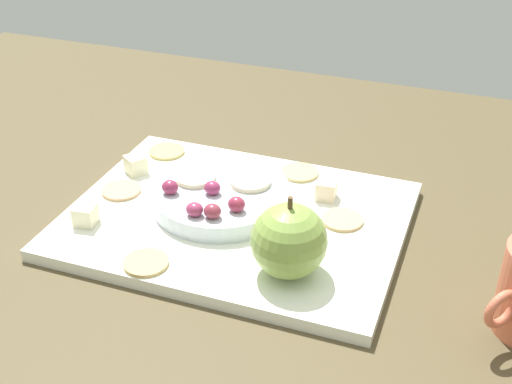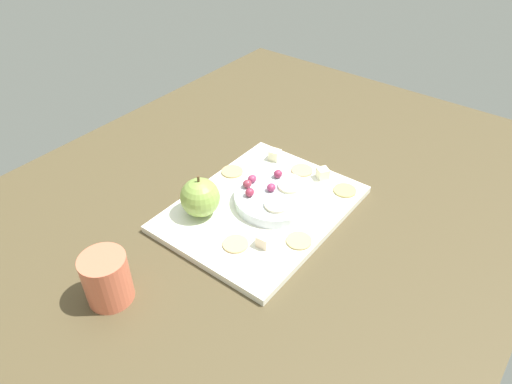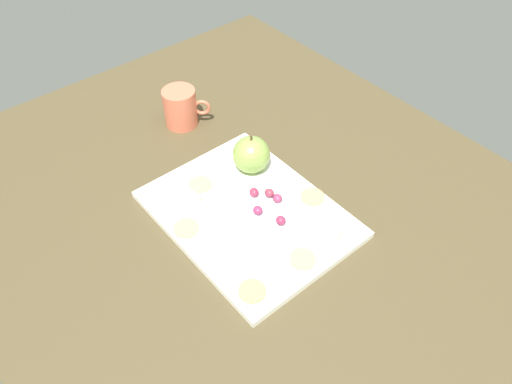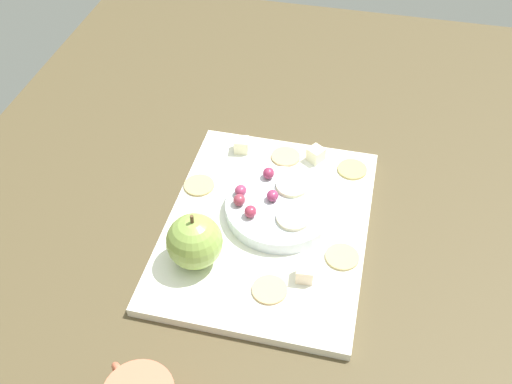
{
  "view_description": "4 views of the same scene",
  "coord_description": "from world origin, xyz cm",
  "px_view_note": "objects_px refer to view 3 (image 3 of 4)",
  "views": [
    {
      "loc": [
        -28.67,
        60.32,
        49.78
      ],
      "look_at": [
        -4.56,
        -4.67,
        7.92
      ],
      "focal_mm": 48.68,
      "sensor_mm": 36.0,
      "label": 1
    },
    {
      "loc": [
        -61.64,
        -45.84,
        66.76
      ],
      "look_at": [
        -3.47,
        -1.2,
        9.19
      ],
      "focal_mm": 32.91,
      "sensor_mm": 36.0,
      "label": 2
    },
    {
      "loc": [
        47.46,
        -42.53,
        77.6
      ],
      "look_at": [
        -3.35,
        -0.06,
        9.52
      ],
      "focal_mm": 34.93,
      "sensor_mm": 36.0,
      "label": 3
    },
    {
      "loc": [
        -61.75,
        -14.2,
        71.72
      ],
      "look_at": [
        -0.63,
        -0.04,
        9.63
      ],
      "focal_mm": 41.91,
      "sensor_mm": 36.0,
      "label": 4
    }
  ],
  "objects_px": {
    "apple_whole": "(251,155)",
    "cheese_cube_1": "(334,235)",
    "grape_1": "(269,193)",
    "cracker_0": "(303,259)",
    "cheese_cube_2": "(285,272)",
    "cracker_2": "(252,291)",
    "grape_0": "(256,192)",
    "cup": "(181,108)",
    "serving_dish": "(251,219)",
    "cracker_3": "(200,184)",
    "apple_slice_1": "(259,229)",
    "cracker_4": "(186,228)",
    "platter": "(248,214)",
    "grape_2": "(279,200)",
    "cracker_1": "(312,197)",
    "grape_4": "(281,220)",
    "grape_3": "(256,209)",
    "cheese_cube_0": "(191,199)",
    "apple_slice_0": "(231,212)"
  },
  "relations": [
    {
      "from": "platter",
      "to": "cheese_cube_2",
      "type": "distance_m",
      "value": 0.16
    },
    {
      "from": "cracker_2",
      "to": "cup",
      "type": "height_order",
      "value": "cup"
    },
    {
      "from": "cheese_cube_1",
      "to": "grape_1",
      "type": "xyz_separation_m",
      "value": [
        -0.14,
        -0.03,
        0.02
      ]
    },
    {
      "from": "cracker_4",
      "to": "grape_1",
      "type": "height_order",
      "value": "grape_1"
    },
    {
      "from": "grape_1",
      "to": "grape_2",
      "type": "bearing_deg",
      "value": 6.64
    },
    {
      "from": "cheese_cube_0",
      "to": "cup",
      "type": "relative_size",
      "value": 0.25
    },
    {
      "from": "cracker_4",
      "to": "platter",
      "type": "bearing_deg",
      "value": 70.6
    },
    {
      "from": "cheese_cube_2",
      "to": "cracker_3",
      "type": "xyz_separation_m",
      "value": [
        -0.28,
        0.02,
        -0.01
      ]
    },
    {
      "from": "platter",
      "to": "cheese_cube_2",
      "type": "height_order",
      "value": "cheese_cube_2"
    },
    {
      "from": "grape_1",
      "to": "grape_2",
      "type": "height_order",
      "value": "grape_1"
    },
    {
      "from": "platter",
      "to": "apple_slice_1",
      "type": "distance_m",
      "value": 0.07
    },
    {
      "from": "grape_3",
      "to": "cup",
      "type": "distance_m",
      "value": 0.36
    },
    {
      "from": "cracker_0",
      "to": "cheese_cube_0",
      "type": "bearing_deg",
      "value": -163.06
    },
    {
      "from": "apple_whole",
      "to": "cracker_3",
      "type": "distance_m",
      "value": 0.12
    },
    {
      "from": "grape_1",
      "to": "cracker_0",
      "type": "bearing_deg",
      "value": -17.05
    },
    {
      "from": "grape_3",
      "to": "grape_0",
      "type": "bearing_deg",
      "value": 142.34
    },
    {
      "from": "cracker_0",
      "to": "apple_slice_1",
      "type": "height_order",
      "value": "apple_slice_1"
    },
    {
      "from": "serving_dish",
      "to": "cheese_cube_2",
      "type": "height_order",
      "value": "cheese_cube_2"
    },
    {
      "from": "platter",
      "to": "cracker_4",
      "type": "bearing_deg",
      "value": -109.4
    },
    {
      "from": "platter",
      "to": "cracker_0",
      "type": "bearing_deg",
      "value": 0.6
    },
    {
      "from": "grape_3",
      "to": "cheese_cube_1",
      "type": "bearing_deg",
      "value": 31.9
    },
    {
      "from": "apple_whole",
      "to": "cracker_1",
      "type": "distance_m",
      "value": 0.15
    },
    {
      "from": "cracker_2",
      "to": "apple_slice_0",
      "type": "height_order",
      "value": "apple_slice_0"
    },
    {
      "from": "platter",
      "to": "cracker_0",
      "type": "xyz_separation_m",
      "value": [
        0.15,
        0.0,
        0.01
      ]
    },
    {
      "from": "grape_3",
      "to": "apple_slice_1",
      "type": "distance_m",
      "value": 0.04
    },
    {
      "from": "cheese_cube_1",
      "to": "grape_4",
      "type": "relative_size",
      "value": 1.2
    },
    {
      "from": "cheese_cube_2",
      "to": "grape_0",
      "type": "height_order",
      "value": "grape_0"
    },
    {
      "from": "grape_1",
      "to": "cracker_3",
      "type": "bearing_deg",
      "value": -150.14
    },
    {
      "from": "apple_whole",
      "to": "cheese_cube_1",
      "type": "relative_size",
      "value": 3.33
    },
    {
      "from": "cheese_cube_1",
      "to": "cup",
      "type": "relative_size",
      "value": 0.25
    },
    {
      "from": "cracker_1",
      "to": "grape_4",
      "type": "relative_size",
      "value": 2.44
    },
    {
      "from": "cracker_3",
      "to": "cracker_4",
      "type": "relative_size",
      "value": 1.0
    },
    {
      "from": "platter",
      "to": "grape_2",
      "type": "relative_size",
      "value": 19.57
    },
    {
      "from": "cheese_cube_0",
      "to": "grape_4",
      "type": "xyz_separation_m",
      "value": [
        0.16,
        0.09,
        0.02
      ]
    },
    {
      "from": "serving_dish",
      "to": "apple_slice_1",
      "type": "height_order",
      "value": "apple_slice_1"
    },
    {
      "from": "platter",
      "to": "cracker_2",
      "type": "relative_size",
      "value": 8.0
    },
    {
      "from": "serving_dish",
      "to": "cracker_3",
      "type": "distance_m",
      "value": 0.14
    },
    {
      "from": "grape_3",
      "to": "cup",
      "type": "bearing_deg",
      "value": 169.02
    },
    {
      "from": "grape_0",
      "to": "grape_4",
      "type": "relative_size",
      "value": 1.0
    },
    {
      "from": "grape_4",
      "to": "cracker_4",
      "type": "bearing_deg",
      "value": -131.58
    },
    {
      "from": "cracker_2",
      "to": "cracker_4",
      "type": "relative_size",
      "value": 1.0
    },
    {
      "from": "cracker_2",
      "to": "cracker_1",
      "type": "bearing_deg",
      "value": 111.67
    },
    {
      "from": "cheese_cube_2",
      "to": "grape_2",
      "type": "xyz_separation_m",
      "value": [
        -0.12,
        0.1,
        0.02
      ]
    },
    {
      "from": "grape_4",
      "to": "apple_slice_1",
      "type": "bearing_deg",
      "value": -108.87
    },
    {
      "from": "apple_whole",
      "to": "cheese_cube_0",
      "type": "bearing_deg",
      "value": -89.16
    },
    {
      "from": "cracker_3",
      "to": "grape_1",
      "type": "distance_m",
      "value": 0.15
    },
    {
      "from": "grape_0",
      "to": "grape_1",
      "type": "distance_m",
      "value": 0.03
    },
    {
      "from": "cup",
      "to": "grape_3",
      "type": "bearing_deg",
      "value": -10.98
    },
    {
      "from": "cheese_cube_2",
      "to": "cracker_2",
      "type": "bearing_deg",
      "value": -100.91
    },
    {
      "from": "cheese_cube_2",
      "to": "grape_3",
      "type": "xyz_separation_m",
      "value": [
        -0.13,
        0.05,
        0.02
      ]
    }
  ]
}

